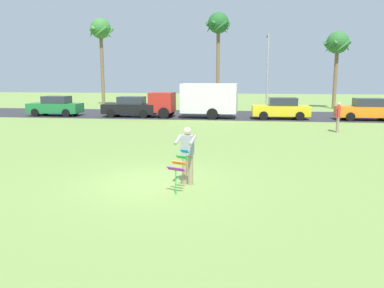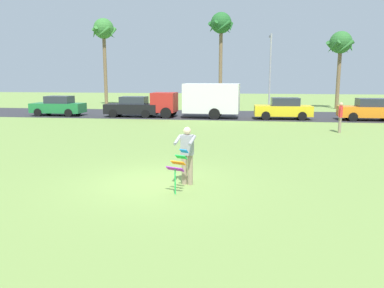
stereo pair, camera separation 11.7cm
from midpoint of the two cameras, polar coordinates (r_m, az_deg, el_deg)
ground_plane at (r=11.72m, az=-5.09°, el=-5.79°), size 120.00×120.00×0.00m
road_strip at (r=31.94m, az=3.43°, el=4.35°), size 120.00×8.00×0.01m
person_kite_flyer at (r=11.28m, az=-0.45°, el=-1.40°), size 0.59×0.69×1.73m
kite_held at (r=10.52m, az=-1.76°, el=-3.07°), size 0.57×0.72×1.18m
parked_car_green at (r=33.03m, az=-19.19°, el=5.34°), size 4.22×1.87×1.60m
parked_car_black at (r=30.68m, az=-8.73°, el=5.46°), size 4.20×1.84×1.60m
parked_truck_red_cab at (r=29.53m, az=1.42°, el=6.63°), size 6.76×2.28×2.62m
parked_car_yellow at (r=29.50m, az=13.55°, el=5.11°), size 4.25×1.92×1.60m
parked_car_orange at (r=30.68m, az=25.04°, el=4.63°), size 4.21×1.86×1.60m
palm_tree_left_near at (r=42.85m, az=-12.93°, el=15.86°), size 2.58×2.71×9.14m
palm_tree_right_near at (r=40.46m, az=4.44°, el=16.92°), size 2.58×2.71×9.51m
palm_tree_centre_far at (r=40.45m, az=21.33°, el=13.52°), size 2.58×2.71×7.41m
streetlight_pole at (r=36.81m, az=11.65°, el=11.15°), size 0.24×1.65×7.00m
person_walker_near at (r=23.40m, az=21.35°, el=3.86°), size 0.29×0.56×1.73m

